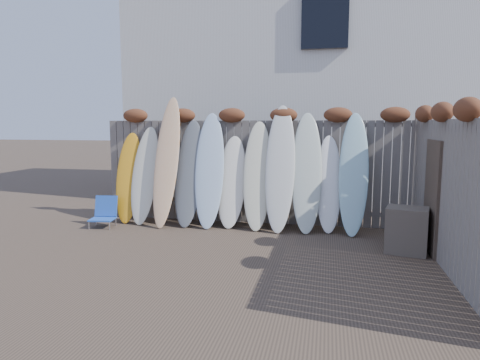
% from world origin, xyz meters
% --- Properties ---
extents(ground, '(80.00, 80.00, 0.00)m').
position_xyz_m(ground, '(0.00, 0.00, 0.00)').
color(ground, '#493A2D').
extents(back_fence, '(6.05, 0.28, 2.24)m').
position_xyz_m(back_fence, '(0.06, 2.39, 1.18)').
color(back_fence, slate).
rests_on(back_fence, ground).
extents(right_fence, '(0.28, 4.40, 2.24)m').
position_xyz_m(right_fence, '(2.99, 0.25, 1.14)').
color(right_fence, slate).
rests_on(right_fence, ground).
extents(house, '(8.50, 5.50, 6.33)m').
position_xyz_m(house, '(0.50, 6.50, 3.20)').
color(house, silver).
rests_on(house, ground).
extents(beach_chair, '(0.48, 0.51, 0.57)m').
position_xyz_m(beach_chair, '(-2.69, 1.50, 0.26)').
color(beach_chair, blue).
rests_on(beach_chair, ground).
extents(wooden_crate, '(0.69, 0.62, 0.69)m').
position_xyz_m(wooden_crate, '(2.63, 0.90, 0.35)').
color(wooden_crate, '#6D5A51').
rests_on(wooden_crate, ground).
extents(lattice_panel, '(0.09, 1.14, 1.70)m').
position_xyz_m(lattice_panel, '(2.99, 1.09, 0.85)').
color(lattice_panel, brown).
rests_on(lattice_panel, ground).
extents(surfboard_0, '(0.55, 0.67, 1.77)m').
position_xyz_m(surfboard_0, '(-2.43, 2.02, 0.88)').
color(surfboard_0, orange).
rests_on(surfboard_0, ground).
extents(surfboard_1, '(0.58, 0.71, 1.89)m').
position_xyz_m(surfboard_1, '(-2.06, 1.97, 0.94)').
color(surfboard_1, beige).
rests_on(surfboard_1, ground).
extents(surfboard_2, '(0.50, 0.88, 2.46)m').
position_xyz_m(surfboard_2, '(-1.57, 1.89, 1.23)').
color(surfboard_2, '#E4A96A').
rests_on(surfboard_2, ground).
extents(surfboard_3, '(0.56, 0.73, 2.02)m').
position_xyz_m(surfboard_3, '(-1.15, 1.96, 1.01)').
color(surfboard_3, slate).
rests_on(surfboard_3, ground).
extents(surfboard_4, '(0.61, 0.80, 2.15)m').
position_xyz_m(surfboard_4, '(-0.75, 1.96, 1.08)').
color(surfboard_4, '#A2BCDB').
rests_on(surfboard_4, ground).
extents(surfboard_5, '(0.57, 0.63, 1.71)m').
position_xyz_m(surfboard_5, '(-0.33, 2.01, 0.86)').
color(surfboard_5, white).
rests_on(surfboard_5, ground).
extents(surfboard_6, '(0.56, 0.73, 1.99)m').
position_xyz_m(surfboard_6, '(0.17, 1.97, 1.00)').
color(surfboard_6, beige).
rests_on(surfboard_6, ground).
extents(surfboard_7, '(0.54, 0.81, 2.29)m').
position_xyz_m(surfboard_7, '(0.59, 1.94, 1.14)').
color(surfboard_7, silver).
rests_on(surfboard_7, ground).
extents(surfboard_8, '(0.59, 0.79, 2.15)m').
position_xyz_m(surfboard_8, '(1.07, 1.97, 1.07)').
color(surfboard_8, silver).
rests_on(surfboard_8, ground).
extents(surfboard_9, '(0.49, 0.65, 1.73)m').
position_xyz_m(surfboard_9, '(1.47, 2.03, 0.87)').
color(surfboard_9, white).
rests_on(surfboard_9, ground).
extents(surfboard_10, '(0.55, 0.78, 2.14)m').
position_xyz_m(surfboard_10, '(1.89, 1.95, 1.07)').
color(surfboard_10, '#9DCAD6').
rests_on(surfboard_10, ground).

